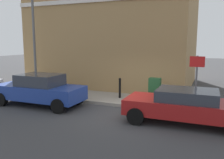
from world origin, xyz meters
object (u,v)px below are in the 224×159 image
object	(u,v)px
car_red	(185,105)
street_sign	(197,75)
car_blue	(40,90)
lamppost	(34,37)
bollard_near_cabinet	(120,87)
utility_cabinet	(155,91)

from	to	relation	value
car_red	street_sign	xyz separation A→B (m)	(1.53, -0.25, 0.97)
car_blue	lamppost	size ratio (longest dim) A/B	0.76
car_blue	bollard_near_cabinet	xyz separation A→B (m)	(2.34, -3.20, -0.06)
utility_cabinet	bollard_near_cabinet	size ratio (longest dim) A/B	1.11
car_red	lamppost	distance (m)	9.62
bollard_near_cabinet	street_sign	bearing A→B (deg)	-102.89
utility_cabinet	street_sign	bearing A→B (deg)	-111.61
utility_cabinet	bollard_near_cabinet	xyz separation A→B (m)	(0.10, 1.83, 0.02)
bollard_near_cabinet	street_sign	world-z (taller)	street_sign
bollard_near_cabinet	street_sign	xyz separation A→B (m)	(-0.86, -3.74, 0.96)
street_sign	lamppost	bearing A→B (deg)	84.15
car_red	bollard_near_cabinet	size ratio (longest dim) A/B	4.24
utility_cabinet	street_sign	xyz separation A→B (m)	(-0.76, -1.91, 0.98)
bollard_near_cabinet	lamppost	xyz separation A→B (m)	(0.08, 5.43, 2.60)
car_red	street_sign	distance (m)	1.83
utility_cabinet	lamppost	xyz separation A→B (m)	(0.18, 7.26, 2.62)
car_blue	street_sign	size ratio (longest dim) A/B	1.88
bollard_near_cabinet	car_red	bearing A→B (deg)	-124.40
car_red	lamppost	world-z (taller)	lamppost
utility_cabinet	lamppost	size ratio (longest dim) A/B	0.20
car_blue	lamppost	world-z (taller)	lamppost
bollard_near_cabinet	street_sign	distance (m)	3.95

